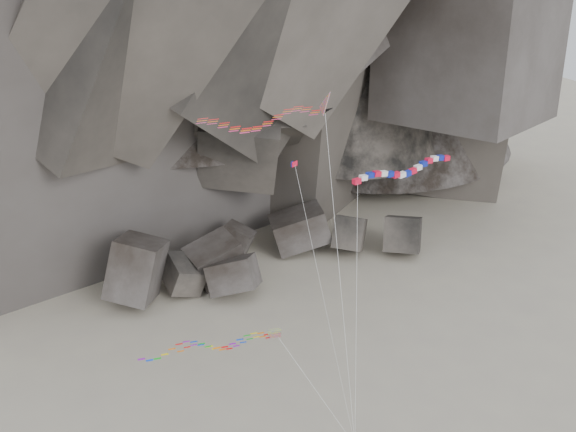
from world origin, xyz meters
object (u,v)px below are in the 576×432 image
object	(u,v)px
banner_kite	(403,171)
parafoil_kite	(204,345)
delta_kite	(257,119)
pennant_kite	(307,225)

from	to	relation	value
banner_kite	parafoil_kite	bearing A→B (deg)	165.85
delta_kite	parafoil_kite	xyz separation A→B (m)	(-4.38, 1.66, -19.06)
parafoil_kite	banner_kite	bearing A→B (deg)	14.34
parafoil_kite	delta_kite	bearing A→B (deg)	-6.64
delta_kite	parafoil_kite	size ratio (longest dim) A/B	1.74
delta_kite	pennant_kite	bearing A→B (deg)	-1.60
banner_kite	pennant_kite	size ratio (longest dim) A/B	0.92
delta_kite	pennant_kite	world-z (taller)	delta_kite
parafoil_kite	pennant_kite	xyz separation A→B (m)	(7.94, -2.67, 10.61)
delta_kite	parafoil_kite	bearing A→B (deg)	173.35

